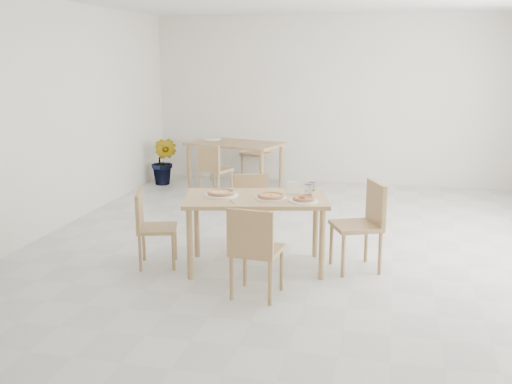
% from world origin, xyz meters
% --- Properties ---
extents(main_table, '(1.56, 1.10, 0.75)m').
position_xyz_m(main_table, '(-0.25, -0.92, 0.66)').
color(main_table, tan).
rests_on(main_table, ground).
extents(chair_south, '(0.46, 0.46, 0.85)m').
position_xyz_m(chair_south, '(-0.09, -1.71, 0.49)').
color(chair_south, tan).
rests_on(chair_south, ground).
extents(chair_north, '(0.51, 0.51, 0.81)m').
position_xyz_m(chair_north, '(-0.46, -0.20, 0.47)').
color(chair_north, tan).
rests_on(chair_north, ground).
extents(chair_west, '(0.49, 0.49, 0.79)m').
position_xyz_m(chair_west, '(-1.33, -1.11, 0.46)').
color(chair_west, tan).
rests_on(chair_west, ground).
extents(chair_east, '(0.59, 0.59, 0.90)m').
position_xyz_m(chair_east, '(0.82, -0.72, 0.52)').
color(chair_east, tan).
rests_on(chair_east, ground).
extents(plate_margherita, '(0.31, 0.31, 0.02)m').
position_xyz_m(plate_margherita, '(-0.09, -0.98, 0.76)').
color(plate_margherita, white).
rests_on(plate_margherita, main_table).
extents(plate_mushroom, '(0.34, 0.34, 0.02)m').
position_xyz_m(plate_mushroom, '(-0.61, -0.96, 0.76)').
color(plate_mushroom, white).
rests_on(plate_mushroom, main_table).
extents(plate_pepperoni, '(0.29, 0.29, 0.02)m').
position_xyz_m(plate_pepperoni, '(0.25, -1.02, 0.76)').
color(plate_pepperoni, white).
rests_on(plate_pepperoni, main_table).
extents(pizza_margherita, '(0.27, 0.27, 0.03)m').
position_xyz_m(pizza_margherita, '(-0.09, -0.98, 0.78)').
color(pizza_margherita, tan).
rests_on(pizza_margherita, plate_margherita).
extents(pizza_mushroom, '(0.34, 0.34, 0.03)m').
position_xyz_m(pizza_mushroom, '(-0.61, -0.96, 0.78)').
color(pizza_mushroom, tan).
rests_on(pizza_mushroom, plate_mushroom).
extents(pizza_pepperoni, '(0.26, 0.26, 0.03)m').
position_xyz_m(pizza_pepperoni, '(0.25, -1.02, 0.78)').
color(pizza_pepperoni, tan).
rests_on(pizza_pepperoni, plate_pepperoni).
extents(tumbler_a, '(0.08, 0.08, 0.10)m').
position_xyz_m(tumbler_a, '(0.24, -0.70, 0.80)').
color(tumbler_a, white).
rests_on(tumbler_a, main_table).
extents(tumbler_b, '(0.07, 0.07, 0.09)m').
position_xyz_m(tumbler_b, '(0.26, -0.51, 0.79)').
color(tumbler_b, white).
rests_on(tumbler_b, main_table).
extents(napkin_holder, '(0.13, 0.09, 0.14)m').
position_xyz_m(napkin_holder, '(0.09, -0.74, 0.82)').
color(napkin_holder, silver).
rests_on(napkin_holder, main_table).
extents(fork_a, '(0.10, 0.15, 0.01)m').
position_xyz_m(fork_a, '(-0.43, -1.20, 0.75)').
color(fork_a, silver).
rests_on(fork_a, main_table).
extents(fork_b, '(0.11, 0.14, 0.01)m').
position_xyz_m(fork_b, '(0.10, -0.62, 0.75)').
color(fork_b, silver).
rests_on(fork_b, main_table).
extents(second_table, '(1.64, 1.18, 0.75)m').
position_xyz_m(second_table, '(-1.43, 2.70, 0.67)').
color(second_table, tan).
rests_on(second_table, ground).
extents(chair_back_s, '(0.52, 0.52, 0.82)m').
position_xyz_m(chair_back_s, '(-1.59, 1.98, 0.48)').
color(chair_back_s, tan).
rests_on(chair_back_s, ground).
extents(chair_back_n, '(0.58, 0.58, 0.91)m').
position_xyz_m(chair_back_n, '(-1.19, 3.51, 0.53)').
color(chair_back_n, tan).
rests_on(chair_back_n, ground).
extents(plate_empty, '(0.30, 0.30, 0.02)m').
position_xyz_m(plate_empty, '(-1.91, 2.97, 0.76)').
color(plate_empty, white).
rests_on(plate_empty, second_table).
extents(potted_plant, '(0.49, 0.41, 0.80)m').
position_xyz_m(potted_plant, '(-2.65, 2.66, 0.40)').
color(potted_plant, '#37671E').
rests_on(potted_plant, ground).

